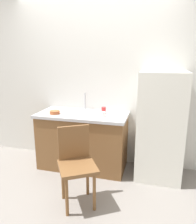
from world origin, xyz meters
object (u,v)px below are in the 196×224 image
cup_white (103,114)px  refrigerator (160,126)px  chair (76,162)px  cup_red (104,110)px  terracotta_bowl (55,112)px

cup_white → refrigerator: bearing=8.7°
chair → cup_red: (0.10, 0.88, 0.40)m
terracotta_bowl → cup_red: size_ratio=1.41×
terracotta_bowl → cup_white: size_ratio=2.02×
refrigerator → cup_red: bearing=176.9°
refrigerator → cup_white: size_ratio=20.59×
chair → cup_white: 0.83m
refrigerator → cup_white: 0.79m
terracotta_bowl → cup_white: 0.72m
refrigerator → cup_white: (-0.77, -0.12, 0.14)m
terracotta_bowl → cup_red: cup_red is taller
refrigerator → terracotta_bowl: (-1.49, -0.14, 0.13)m
refrigerator → terracotta_bowl: size_ratio=10.18×
chair → cup_white: cup_white is taller
cup_red → cup_white: bearing=-78.2°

